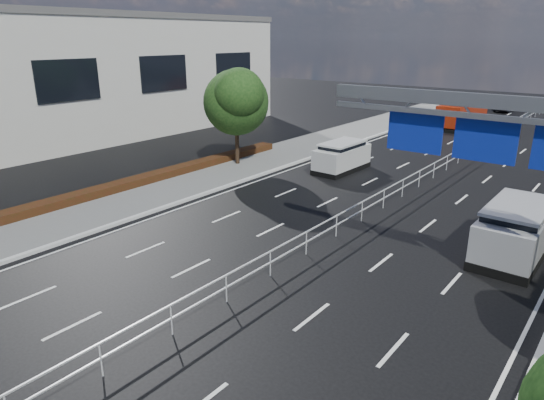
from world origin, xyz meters
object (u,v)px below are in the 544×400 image
Objects in this scene: overhead_gantry at (510,135)px; near_car_silver at (439,120)px; red_bus at (463,111)px; near_car_dark at (506,104)px; white_minivan at (342,157)px; silver_minivan at (516,230)px.

near_car_silver is (-12.85, 30.87, -4.79)m from overhead_gantry.
overhead_gantry is 1.06× the size of red_bus.
white_minivan is at bearing 88.84° from near_car_dark.
near_car_silver is (-1.37, -2.79, -0.69)m from red_bus.
overhead_gantry is 2.25× the size of white_minivan.
overhead_gantry is 1.98× the size of near_car_dark.
near_car_silver is (-0.57, 19.73, -0.14)m from white_minivan.
white_minivan is at bearing 137.78° from overhead_gantry.
red_bus is 3.18m from near_car_silver.
red_bus is at bearing -108.49° from near_car_silver.
white_minivan reaches higher than near_car_dark.
overhead_gantry reaches higher than white_minivan.
silver_minivan is (-0.01, 3.91, -4.52)m from overhead_gantry.
white_minivan reaches higher than near_car_silver.
red_bus is at bearing 108.83° from overhead_gantry.
white_minivan is 14.24m from silver_minivan.
near_car_dark is at bearing 85.76° from red_bus.
near_car_silver is at bearing 93.28° from white_minivan.
silver_minivan is (10.52, -43.28, 0.23)m from near_car_dark.
near_car_dark is at bearing 102.58° from overhead_gantry.
overhead_gantry is 17.22m from white_minivan.
silver_minivan is (11.47, -29.75, -0.42)m from red_bus.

